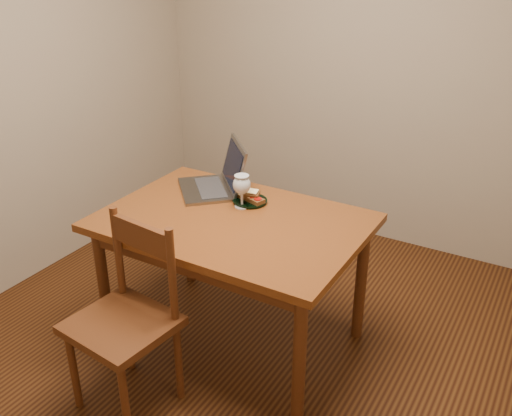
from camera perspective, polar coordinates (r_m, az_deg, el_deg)
The scene contains 11 objects.
floor at distance 3.18m, azimuth -0.93°, elevation -13.99°, with size 3.20×3.20×0.02m, color black.
back_wall at distance 3.98m, azimuth 11.43°, elevation 14.71°, with size 3.20×0.02×2.60m, color gray.
left_wall at distance 3.64m, azimuth -23.85°, elevation 12.10°, with size 0.02×3.20×2.60m, color gray.
table at distance 2.89m, azimuth -2.35°, elevation -2.62°, with size 1.30×0.90×0.74m.
chair at distance 2.65m, azimuth -13.01°, elevation -10.08°, with size 0.47×0.46×0.46m.
plate at distance 3.02m, azimuth -0.60°, elevation 0.69°, with size 0.18×0.18×0.02m, color black.
sandwich_cheese at distance 3.03m, azimuth -1.02°, elevation 1.26°, with size 0.09×0.06×0.03m, color #381E0C, non-canonical shape.
sandwich_tomato at distance 2.98m, azimuth -0.11°, elevation 0.89°, with size 0.10×0.06×0.03m, color #381E0C, non-canonical shape.
sandwich_top at distance 3.00m, azimuth -0.56°, elevation 1.47°, with size 0.09×0.06×0.03m, color #381E0C, non-canonical shape.
milk_glass at distance 2.93m, azimuth -1.42°, elevation 1.70°, with size 0.09×0.09×0.18m, color white, non-canonical shape.
laptop at distance 3.15m, azimuth -3.79°, elevation 3.02°, with size 0.50×0.50×0.27m.
Camera 1 is at (1.28, -2.09, 2.01)m, focal length 40.00 mm.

